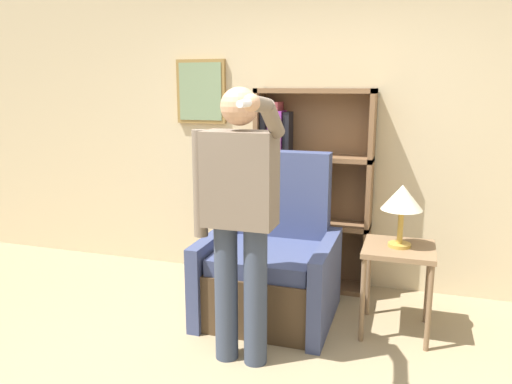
{
  "coord_description": "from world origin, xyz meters",
  "views": [
    {
      "loc": [
        0.78,
        -2.33,
        1.77
      ],
      "look_at": [
        -0.22,
        0.81,
        1.06
      ],
      "focal_mm": 35.0,
      "sensor_mm": 36.0,
      "label": 1
    }
  ],
  "objects_px": {
    "armchair": "(272,267)",
    "table_lamp": "(402,200)",
    "person_standing": "(239,210)",
    "bookcase": "(302,190)",
    "side_table": "(398,260)"
  },
  "relations": [
    {
      "from": "bookcase",
      "to": "armchair",
      "type": "distance_m",
      "value": 0.83
    },
    {
      "from": "person_standing",
      "to": "table_lamp",
      "type": "distance_m",
      "value": 1.19
    },
    {
      "from": "table_lamp",
      "to": "side_table",
      "type": "bearing_deg",
      "value": -116.57
    },
    {
      "from": "person_standing",
      "to": "table_lamp",
      "type": "height_order",
      "value": "person_standing"
    },
    {
      "from": "bookcase",
      "to": "table_lamp",
      "type": "relative_size",
      "value": 3.91
    },
    {
      "from": "armchair",
      "to": "bookcase",
      "type": "bearing_deg",
      "value": 82.73
    },
    {
      "from": "bookcase",
      "to": "side_table",
      "type": "xyz_separation_m",
      "value": [
        0.86,
        -0.68,
        -0.32
      ]
    },
    {
      "from": "armchair",
      "to": "person_standing",
      "type": "xyz_separation_m",
      "value": [
        -0.0,
        -0.74,
        0.64
      ]
    },
    {
      "from": "bookcase",
      "to": "armchair",
      "type": "relative_size",
      "value": 1.39
    },
    {
      "from": "table_lamp",
      "to": "armchair",
      "type": "bearing_deg",
      "value": 178.93
    },
    {
      "from": "bookcase",
      "to": "side_table",
      "type": "distance_m",
      "value": 1.14
    },
    {
      "from": "side_table",
      "to": "bookcase",
      "type": "bearing_deg",
      "value": 141.69
    },
    {
      "from": "person_standing",
      "to": "armchair",
      "type": "bearing_deg",
      "value": 89.88
    },
    {
      "from": "armchair",
      "to": "side_table",
      "type": "bearing_deg",
      "value": -1.07
    },
    {
      "from": "armchair",
      "to": "table_lamp",
      "type": "relative_size",
      "value": 2.81
    }
  ]
}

